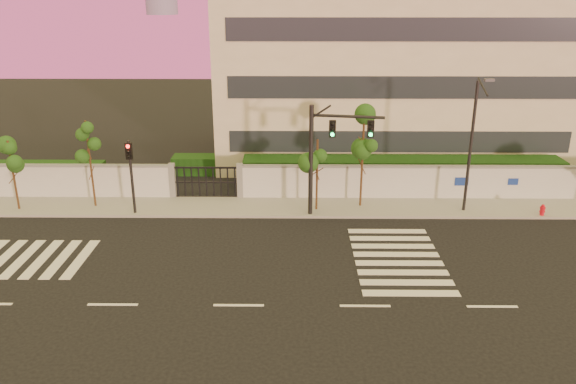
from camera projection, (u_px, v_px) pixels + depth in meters
The scene contains 14 objects.
ground at pixel (239, 305), 22.16m from camera, with size 120.00×120.00×0.00m, color black.
sidewalk at pixel (256, 207), 32.02m from camera, with size 60.00×3.00×0.15m, color gray.
perimeter_wall at pixel (259, 182), 33.09m from camera, with size 60.00×0.36×2.20m.
hedge_row at pixel (278, 172), 35.74m from camera, with size 41.00×4.25×1.80m.
institutional_building at pixel (388, 72), 40.68m from camera, with size 24.40×12.40×12.25m.
road_markings at pixel (212, 262), 25.71m from camera, with size 57.00×7.62×0.02m.
street_tree_b at pixel (11, 160), 30.62m from camera, with size 1.43×1.14×4.09m.
street_tree_c at pixel (89, 145), 30.80m from camera, with size 1.35×1.08×5.10m.
street_tree_d at pixel (318, 159), 30.58m from camera, with size 1.46×1.16×4.17m.
street_tree_e at pixel (364, 137), 30.73m from camera, with size 1.54×1.22×5.65m.
traffic_signal_main at pixel (326, 148), 29.60m from camera, with size 3.89×0.79×6.18m.
traffic_signal_secondary at pixel (131, 169), 30.15m from camera, with size 0.33×0.33×4.26m.
streetlight_east at pixel (472, 141), 29.89m from camera, with size 0.46×1.85×7.69m.
fire_hydrant at pixel (542, 211), 30.58m from camera, with size 0.30×0.29×0.78m.
Camera 1 is at (2.14, -19.31, 11.74)m, focal length 35.00 mm.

